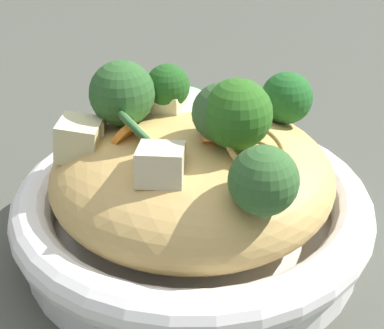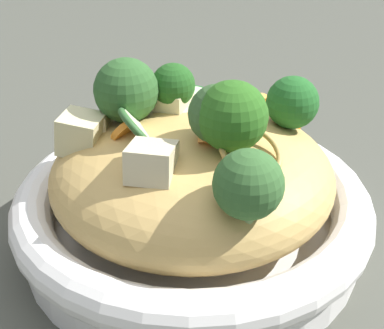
# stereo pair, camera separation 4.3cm
# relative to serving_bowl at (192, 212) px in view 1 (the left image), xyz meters

# --- Properties ---
(ground_plane) EXTENTS (3.00, 3.00, 0.00)m
(ground_plane) POSITION_rel_serving_bowl_xyz_m (0.00, 0.00, -0.03)
(ground_plane) COLOR #43443C
(serving_bowl) EXTENTS (0.28, 0.28, 0.05)m
(serving_bowl) POSITION_rel_serving_bowl_xyz_m (0.00, 0.00, 0.00)
(serving_bowl) COLOR white
(serving_bowl) RESTS_ON ground_plane
(noodle_heap) EXTENTS (0.21, 0.21, 0.09)m
(noodle_heap) POSITION_rel_serving_bowl_xyz_m (-0.00, 0.00, 0.04)
(noodle_heap) COLOR tan
(noodle_heap) RESTS_ON serving_bowl
(broccoli_florets) EXTENTS (0.17, 0.19, 0.07)m
(broccoli_florets) POSITION_rel_serving_bowl_xyz_m (-0.01, 0.02, 0.09)
(broccoli_florets) COLOR #99B16B
(broccoli_florets) RESTS_ON serving_bowl
(carrot_coins) EXTENTS (0.16, 0.10, 0.04)m
(carrot_coins) POSITION_rel_serving_bowl_xyz_m (-0.04, -0.01, 0.07)
(carrot_coins) COLOR orange
(carrot_coins) RESTS_ON serving_bowl
(zucchini_slices) EXTENTS (0.09, 0.08, 0.04)m
(zucchini_slices) POSITION_rel_serving_bowl_xyz_m (0.01, -0.02, 0.08)
(zucchini_slices) COLOR beige
(zucchini_slices) RESTS_ON serving_bowl
(chicken_chunks) EXTENTS (0.11, 0.12, 0.04)m
(chicken_chunks) POSITION_rel_serving_bowl_xyz_m (0.05, -0.01, 0.07)
(chicken_chunks) COLOR beige
(chicken_chunks) RESTS_ON serving_bowl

